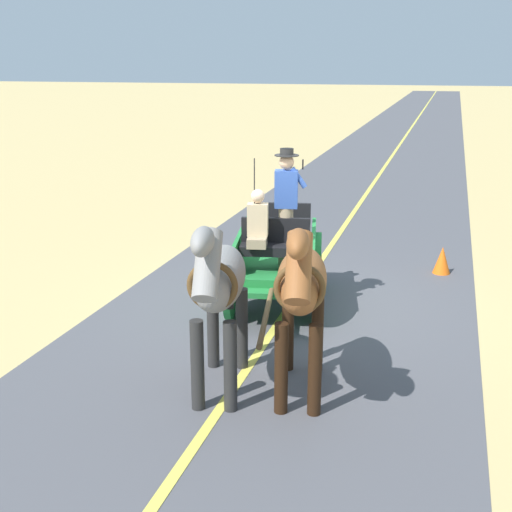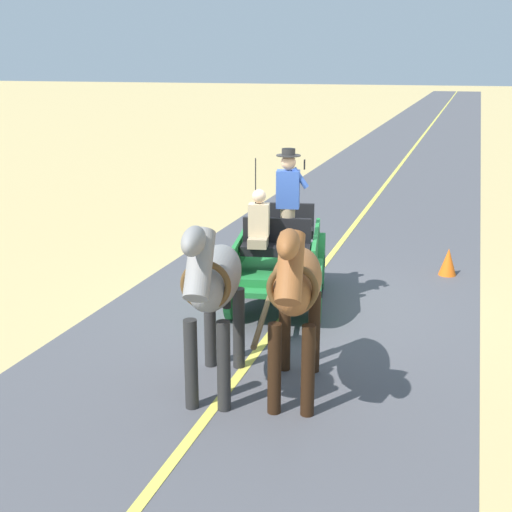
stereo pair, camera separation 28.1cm
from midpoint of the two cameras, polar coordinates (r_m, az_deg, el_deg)
ground_plane at (r=10.80m, az=3.94°, el=-4.09°), size 200.00×200.00×0.00m
road_surface at (r=10.80m, az=3.94°, el=-4.07°), size 5.66×160.00×0.01m
road_centre_stripe at (r=10.80m, az=3.94°, el=-4.05°), size 0.12×160.00×0.00m
horse_drawn_carriage at (r=10.56m, az=2.71°, el=0.12°), size 1.84×4.51×2.50m
horse_near_side at (r=7.50m, az=4.45°, el=-2.63°), size 0.81×2.15×2.21m
horse_off_side at (r=7.59m, az=-2.55°, el=-2.36°), size 0.84×2.15×2.21m
traffic_cone at (r=12.66m, az=16.52°, el=-0.48°), size 0.32×0.32×0.50m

